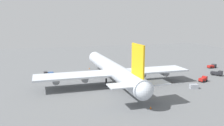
% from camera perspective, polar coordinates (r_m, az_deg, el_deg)
% --- Properties ---
extents(ground_plane, '(278.39, 278.39, 0.00)m').
position_cam_1_polar(ground_plane, '(99.65, -0.00, -4.92)').
color(ground_plane, slate).
extents(cargo_airplane, '(69.60, 63.61, 19.31)m').
position_cam_1_polar(cargo_airplane, '(97.84, 0.07, -1.58)').
color(cargo_airplane, silver).
rests_on(cargo_airplane, ground_plane).
extents(baggage_tug, '(2.94, 4.66, 2.15)m').
position_cam_1_polar(baggage_tug, '(116.35, -15.30, -2.49)').
color(baggage_tug, '#333338').
rests_on(baggage_tug, ground_plane).
extents(maintenance_van, '(5.53, 4.63, 2.45)m').
position_cam_1_polar(maintenance_van, '(123.57, 24.30, -2.24)').
color(maintenance_van, '#232328').
rests_on(maintenance_van, ground_plane).
extents(fuel_truck, '(3.51, 4.38, 2.31)m').
position_cam_1_polar(fuel_truck, '(108.93, 21.39, -3.68)').
color(fuel_truck, '#B21E19').
rests_on(fuel_truck, ground_plane).
extents(cargo_loader, '(3.06, 5.12, 2.16)m').
position_cam_1_polar(cargo_loader, '(141.54, 23.25, -0.69)').
color(cargo_loader, '#333338').
rests_on(cargo_loader, ground_plane).
extents(cargo_container_fore, '(2.67, 3.40, 1.76)m').
position_cam_1_polar(cargo_container_fore, '(97.05, 19.36, -5.42)').
color(cargo_container_fore, '#999EA8').
rests_on(cargo_container_fore, ground_plane).
extents(safety_cone_nose, '(0.51, 0.51, 0.73)m').
position_cam_1_polar(safety_cone_nose, '(128.30, -5.57, -1.29)').
color(safety_cone_nose, orange).
rests_on(safety_cone_nose, ground_plane).
extents(safety_cone_tail, '(0.57, 0.57, 0.81)m').
position_cam_1_polar(safety_cone_tail, '(72.77, 9.44, -10.67)').
color(safety_cone_tail, orange).
rests_on(safety_cone_tail, ground_plane).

